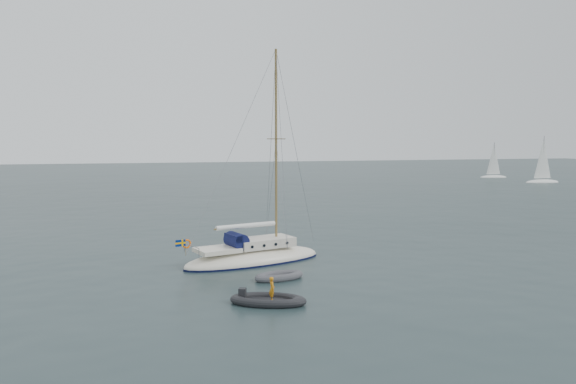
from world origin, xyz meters
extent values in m
plane|color=black|center=(0.00, 0.00, 0.00)|extent=(300.00, 300.00, 0.00)
ellipsoid|color=#F0E7CF|center=(-2.30, 2.44, 0.15)|extent=(8.99, 2.80, 1.50)
cube|color=white|center=(-1.60, 2.44, 1.18)|extent=(3.60, 1.90, 0.55)
cube|color=#F0E7CF|center=(-4.70, 2.44, 1.02)|extent=(2.40, 1.90, 0.25)
cylinder|color=#0F143E|center=(-3.45, 2.44, 1.45)|extent=(0.96, 1.65, 0.96)
cube|color=#0F143E|center=(-3.65, 2.44, 1.65)|extent=(0.45, 1.65, 0.40)
cylinder|color=olive|center=(-0.70, 2.44, 6.89)|extent=(0.15, 0.15, 11.99)
cylinder|color=olive|center=(-0.70, 2.44, 7.49)|extent=(0.05, 2.20, 0.05)
cylinder|color=olive|center=(-2.80, 2.44, 2.25)|extent=(4.20, 0.10, 0.10)
cylinder|color=white|center=(-2.80, 2.44, 2.30)|extent=(3.90, 0.28, 0.28)
cylinder|color=gray|center=(-6.29, 2.44, 1.45)|extent=(0.04, 2.20, 0.04)
torus|color=#FF5B01|center=(-6.34, 3.04, 1.45)|extent=(0.54, 0.10, 0.54)
cylinder|color=olive|center=(-6.64, 2.44, 1.35)|extent=(0.03, 0.03, 0.90)
cube|color=navy|center=(-6.94, 2.44, 1.65)|extent=(0.60, 0.02, 0.38)
cube|color=#FBAE00|center=(-6.94, 2.44, 1.65)|extent=(0.62, 0.03, 0.09)
cube|color=#FBAE00|center=(-6.83, 2.44, 1.65)|extent=(0.09, 0.03, 0.40)
cylinder|color=black|center=(-2.90, 3.40, 1.18)|extent=(0.18, 0.06, 0.18)
cylinder|color=black|center=(-2.90, 1.48, 1.18)|extent=(0.18, 0.06, 0.18)
cylinder|color=black|center=(-2.10, 3.40, 1.18)|extent=(0.18, 0.06, 0.18)
cylinder|color=black|center=(-2.10, 1.48, 1.18)|extent=(0.18, 0.06, 0.18)
cylinder|color=black|center=(-1.30, 3.40, 1.18)|extent=(0.18, 0.06, 0.18)
cylinder|color=black|center=(-1.30, 1.48, 1.18)|extent=(0.18, 0.06, 0.18)
cylinder|color=black|center=(-0.50, 3.40, 1.18)|extent=(0.18, 0.06, 0.18)
cylinder|color=black|center=(-0.50, 1.48, 1.18)|extent=(0.18, 0.06, 0.18)
cube|color=#4F4E54|center=(-1.82, -2.00, 0.12)|extent=(1.72, 0.71, 0.10)
cube|color=black|center=(-3.40, -6.19, 0.13)|extent=(2.20, 0.92, 0.11)
cube|color=black|center=(-4.59, -6.19, 0.41)|extent=(0.32, 0.32, 0.55)
imported|color=#C87712|center=(-3.21, -6.19, 0.72)|extent=(0.39, 0.47, 1.10)
ellipsoid|color=white|center=(57.52, 63.62, 0.05)|extent=(5.46, 1.82, 0.91)
cylinder|color=gray|center=(57.52, 63.62, 3.64)|extent=(0.09, 0.09, 6.37)
cone|color=white|center=(57.47, 63.62, 3.64)|extent=(2.91, 2.91, 5.92)
ellipsoid|color=white|center=(57.93, 50.53, 0.05)|extent=(6.36, 2.12, 1.06)
cylinder|color=gray|center=(57.93, 50.53, 4.24)|extent=(0.11, 0.11, 7.42)
cone|color=white|center=(57.88, 50.53, 4.24)|extent=(3.39, 3.39, 6.89)
camera|label=1|loc=(-9.01, -30.51, 7.50)|focal=35.00mm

